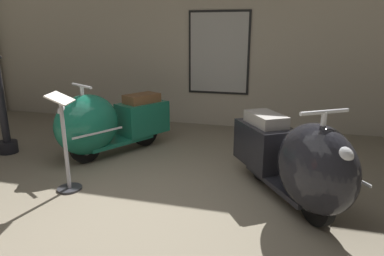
# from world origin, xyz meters

# --- Properties ---
(ground_plane) EXTENTS (60.00, 60.00, 0.00)m
(ground_plane) POSITION_xyz_m (0.00, 0.00, 0.00)
(ground_plane) COLOR gray
(showroom_back_wall) EXTENTS (18.00, 0.63, 3.57)m
(showroom_back_wall) POSITION_xyz_m (-0.18, 3.73, 1.79)
(showroom_back_wall) COLOR #BCB29E
(showroom_back_wall) RESTS_ON ground
(scooter_0) EXTENTS (1.32, 1.83, 1.10)m
(scooter_0) POSITION_xyz_m (-1.19, 1.50, 0.50)
(scooter_0) COLOR black
(scooter_0) RESTS_ON ground
(scooter_1) EXTENTS (1.43, 1.82, 1.12)m
(scooter_1) POSITION_xyz_m (1.45, 0.65, 0.51)
(scooter_1) COLOR black
(scooter_1) RESTS_ON ground
(info_stanchion) EXTENTS (0.29, 0.36, 1.14)m
(info_stanchion) POSITION_xyz_m (-1.08, 0.38, 0.48)
(info_stanchion) COLOR #333338
(info_stanchion) RESTS_ON ground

